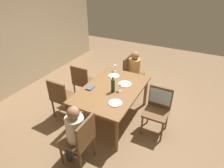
{
  "coord_description": "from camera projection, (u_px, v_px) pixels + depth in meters",
  "views": [
    {
      "loc": [
        -2.83,
        -1.47,
        2.72
      ],
      "look_at": [
        0.0,
        0.0,
        0.84
      ],
      "focal_mm": 30.28,
      "sensor_mm": 36.0,
      "label": 1
    }
  ],
  "objects": [
    {
      "name": "chair_near",
      "position": [
        159.0,
        104.0,
        3.55
      ],
      "size": [
        0.46,
        0.44,
        0.92
      ],
      "rotation": [
        0.0,
        0.0,
        1.57
      ],
      "color": "brown",
      "rests_on": "ground_plane"
    },
    {
      "name": "chair_right_end",
      "position": [
        131.0,
        72.0,
        4.81
      ],
      "size": [
        0.44,
        0.44,
        0.92
      ],
      "rotation": [
        0.0,
        0.0,
        3.14
      ],
      "color": "brown",
      "rests_on": "ground_plane"
    },
    {
      "name": "rear_room_partition",
      "position": [
        11.0,
        39.0,
        4.53
      ],
      "size": [
        6.4,
        0.12,
        2.7
      ],
      "primitive_type": "cube",
      "color": "beige",
      "rests_on": "ground_plane"
    },
    {
      "name": "chair_left_end",
      "position": [
        81.0,
        138.0,
        2.9
      ],
      "size": [
        0.44,
        0.44,
        0.92
      ],
      "color": "brown",
      "rests_on": "ground_plane"
    },
    {
      "name": "wine_glass_centre",
      "position": [
        120.0,
        86.0,
        3.62
      ],
      "size": [
        0.07,
        0.07,
        0.15
      ],
      "color": "silver",
      "rests_on": "dining_table"
    },
    {
      "name": "dinner_plate_guest_right",
      "position": [
        115.0,
        103.0,
        3.32
      ],
      "size": [
        0.24,
        0.24,
        0.01
      ],
      "primitive_type": "cylinder",
      "color": "white",
      "rests_on": "dining_table"
    },
    {
      "name": "chair_far_left",
      "position": [
        62.0,
        96.0,
        3.87
      ],
      "size": [
        0.44,
        0.44,
        0.92
      ],
      "rotation": [
        0.0,
        0.0,
        -1.57
      ],
      "color": "brown",
      "rests_on": "ground_plane"
    },
    {
      "name": "person_man_bearded",
      "position": [
        135.0,
        69.0,
        4.71
      ],
      "size": [
        0.29,
        0.34,
        1.1
      ],
      "rotation": [
        0.0,
        0.0,
        3.14
      ],
      "color": "#33333D",
      "rests_on": "ground_plane"
    },
    {
      "name": "dinner_plate_host",
      "position": [
        125.0,
        84.0,
        3.88
      ],
      "size": [
        0.27,
        0.27,
        0.01
      ],
      "primitive_type": "cylinder",
      "color": "white",
      "rests_on": "dining_table"
    },
    {
      "name": "chair_far_right",
      "position": [
        83.0,
        80.0,
        4.44
      ],
      "size": [
        0.44,
        0.44,
        0.92
      ],
      "rotation": [
        0.0,
        0.0,
        -1.57
      ],
      "color": "brown",
      "rests_on": "ground_plane"
    },
    {
      "name": "wine_bottle_tall_green",
      "position": [
        113.0,
        85.0,
        3.57
      ],
      "size": [
        0.08,
        0.08,
        0.32
      ],
      "color": "#19381E",
      "rests_on": "dining_table"
    },
    {
      "name": "dinner_plate_guest_left",
      "position": [
        114.0,
        76.0,
        4.19
      ],
      "size": [
        0.25,
        0.25,
        0.01
      ],
      "primitive_type": "cylinder",
      "color": "white",
      "rests_on": "dining_table"
    },
    {
      "name": "ground_plane",
      "position": [
        112.0,
        117.0,
        4.13
      ],
      "size": [
        10.0,
        10.0,
        0.0
      ],
      "primitive_type": "plane",
      "color": "#846647"
    },
    {
      "name": "dining_table",
      "position": [
        112.0,
        92.0,
        3.79
      ],
      "size": [
        1.66,
        1.09,
        0.74
      ],
      "color": "brown",
      "rests_on": "ground_plane"
    },
    {
      "name": "wine_glass_near_left",
      "position": [
        115.0,
        67.0,
        4.36
      ],
      "size": [
        0.07,
        0.07,
        0.15
      ],
      "color": "silver",
      "rests_on": "dining_table"
    },
    {
      "name": "person_woman_host",
      "position": [
        74.0,
        131.0,
        2.89
      ],
      "size": [
        0.29,
        0.33,
        1.09
      ],
      "color": "#33333D",
      "rests_on": "ground_plane"
    },
    {
      "name": "folded_napkin",
      "position": [
        90.0,
        88.0,
        3.74
      ],
      "size": [
        0.16,
        0.13,
        0.03
      ],
      "primitive_type": "cube",
      "rotation": [
        0.0,
        0.0,
        0.04
      ],
      "color": "#4C5B75",
      "rests_on": "dining_table"
    }
  ]
}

